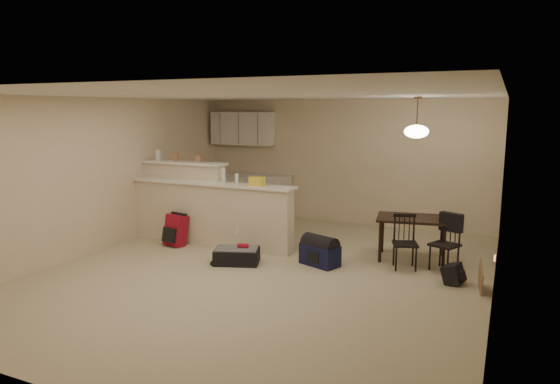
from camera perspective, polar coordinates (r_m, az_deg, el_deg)
The scene contains 20 objects.
room at distance 6.98m, azimuth -1.66°, elevation 0.71°, with size 7.00×7.02×2.50m.
breakfast_bar at distance 8.80m, azimuth -9.08°, elevation -1.82°, with size 3.08×0.58×1.39m.
upper_cabinets at distance 10.87m, azimuth -4.31°, elevation 7.26°, with size 1.40×0.34×0.70m, color white.
kitchen_counter at distance 10.81m, azimuth -3.62°, elevation -0.47°, with size 1.80×0.60×0.90m, color white.
thermostat at distance 7.77m, azimuth 24.00°, elevation 2.64°, with size 0.02×0.12×0.12m, color beige.
jar at distance 9.37m, azimuth -13.76°, elevation 4.15°, with size 0.10×0.10×0.20m, color silver.
cereal_box at distance 9.13m, azimuth -11.86°, elevation 3.97°, with size 0.10×0.07×0.16m, color #9C7350.
small_box at distance 8.86m, azimuth -9.33°, elevation 3.75°, with size 0.08×0.06×0.12m, color #9C7350.
bottle_a at distance 8.36m, azimuth -6.49°, elevation 1.89°, with size 0.07×0.07×0.26m, color silver.
bottle_b at distance 8.23m, azimuth -4.97°, elevation 1.52°, with size 0.06×0.06×0.18m, color silver.
bag_lump at distance 8.06m, azimuth -2.63°, elevation 1.23°, with size 0.22×0.18×0.14m, color #9C7350.
dining_table at distance 7.97m, azimuth 14.89°, elevation -3.37°, with size 1.17×0.89×0.67m.
pendant_lamp at distance 7.79m, azimuth 15.33°, elevation 6.75°, with size 0.36×0.36×0.62m.
dining_chair_near at distance 7.52m, azimuth 14.12°, elevation -5.60°, with size 0.35×0.33×0.79m, color black, non-canonical shape.
dining_chair_far at distance 7.58m, azimuth 18.30°, elevation -5.57°, with size 0.36×0.34×0.81m, color black, non-canonical shape.
suitcase at distance 7.64m, azimuth -4.96°, elevation -7.31°, with size 0.66×0.43×0.22m, color black.
red_backpack at distance 8.73m, azimuth -11.82°, elevation -4.31°, with size 0.35×0.22×0.53m, color maroon.
navy_duffel at distance 7.54m, azimuth 4.58°, elevation -7.18°, with size 0.58×0.31×0.31m, color #12163A.
black_daypack at distance 7.15m, azimuth 19.18°, elevation -8.86°, with size 0.29×0.21×0.26m, color black.
cardboard_sheet at distance 6.97m, azimuth 21.97°, elevation -9.16°, with size 0.44×0.02×0.34m, color #9C7350.
Camera 1 is at (3.07, -6.18, 2.31)m, focal length 32.00 mm.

